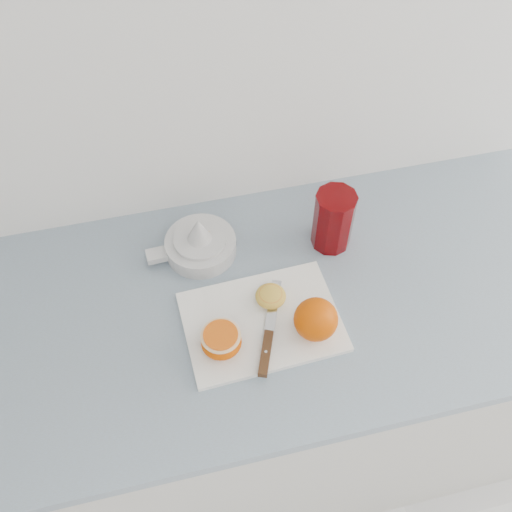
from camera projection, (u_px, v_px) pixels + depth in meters
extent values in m
cube|color=white|center=(196.00, 23.00, 1.01)|extent=(4.00, 0.04, 2.70)
cube|color=silver|center=(277.00, 386.00, 1.58)|extent=(2.23, 0.60, 0.86)
cube|color=#849EB5|center=(283.00, 298.00, 1.22)|extent=(2.28, 0.64, 0.03)
cube|color=white|center=(262.00, 322.00, 1.16)|extent=(0.32, 0.24, 0.01)
sphere|color=#DF4901|center=(316.00, 319.00, 1.11)|extent=(0.09, 0.09, 0.09)
ellipsoid|color=#DF4901|center=(221.00, 342.00, 1.10)|extent=(0.08, 0.08, 0.04)
cylinder|color=#FFD79C|center=(221.00, 336.00, 1.08)|extent=(0.08, 0.08, 0.00)
cylinder|color=orange|center=(221.00, 335.00, 1.08)|extent=(0.07, 0.07, 0.00)
ellipsoid|color=gold|center=(271.00, 296.00, 1.17)|extent=(0.06, 0.06, 0.03)
cylinder|color=orange|center=(271.00, 294.00, 1.17)|extent=(0.05, 0.05, 0.00)
cube|color=#4F2E18|center=(266.00, 353.00, 1.10)|extent=(0.05, 0.10, 0.01)
cube|color=#B7B7BC|center=(273.00, 305.00, 1.17)|extent=(0.06, 0.12, 0.00)
cylinder|color=#B7B7BC|center=(266.00, 353.00, 1.10)|extent=(0.01, 0.01, 0.01)
cylinder|color=white|center=(201.00, 246.00, 1.26)|extent=(0.16, 0.16, 0.04)
cylinder|color=white|center=(200.00, 239.00, 1.24)|extent=(0.12, 0.12, 0.01)
cone|color=white|center=(199.00, 229.00, 1.22)|extent=(0.05, 0.05, 0.06)
cube|color=white|center=(158.00, 255.00, 1.25)|extent=(0.05, 0.04, 0.02)
ellipsoid|color=orange|center=(207.00, 239.00, 1.24)|extent=(0.01, 0.01, 0.00)
ellipsoid|color=orange|center=(192.00, 234.00, 1.24)|extent=(0.01, 0.01, 0.00)
ellipsoid|color=orange|center=(200.00, 243.00, 1.23)|extent=(0.01, 0.01, 0.00)
ellipsoid|color=orange|center=(208.00, 232.00, 1.25)|extent=(0.01, 0.01, 0.00)
cylinder|color=#5B0104|center=(333.00, 221.00, 1.24)|extent=(0.09, 0.09, 0.14)
cylinder|color=#DE3F00|center=(331.00, 237.00, 1.28)|extent=(0.07, 0.07, 0.02)
cylinder|color=#5B0104|center=(337.00, 197.00, 1.18)|extent=(0.09, 0.09, 0.00)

